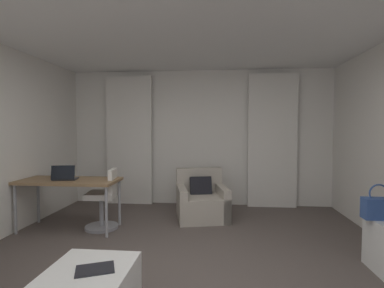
{
  "coord_description": "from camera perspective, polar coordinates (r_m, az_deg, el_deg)",
  "views": [
    {
      "loc": [
        0.39,
        -2.63,
        1.46
      ],
      "look_at": [
        0.01,
        1.35,
        1.26
      ],
      "focal_mm": 27.14,
      "sensor_mm": 36.0,
      "label": 1
    }
  ],
  "objects": [
    {
      "name": "desk",
      "position": [
        4.61,
        -22.97,
        -7.2
      ],
      "size": [
        1.41,
        0.62,
        0.73
      ],
      "color": "olive",
      "rests_on": "ground"
    },
    {
      "name": "ground_plane",
      "position": [
        3.03,
        -2.88,
        -25.92
      ],
      "size": [
        12.0,
        12.0,
        0.0
      ],
      "primitive_type": "plane",
      "color": "#564C47"
    },
    {
      "name": "handbag_primary",
      "position": [
        3.65,
        32.76,
        -10.47
      ],
      "size": [
        0.3,
        0.14,
        0.37
      ],
      "color": "#335193",
      "rests_on": "tv_console"
    },
    {
      "name": "curtain_right_panel",
      "position": [
        5.62,
        15.53,
        0.61
      ],
      "size": [
        0.9,
        0.06,
        2.5
      ],
      "color": "silver",
      "rests_on": "ground"
    },
    {
      "name": "laptop",
      "position": [
        4.59,
        -23.73,
        -5.92
      ],
      "size": [
        0.36,
        0.3,
        0.22
      ],
      "color": "#2D2D33",
      "rests_on": "desk"
    },
    {
      "name": "wall_window",
      "position": [
        5.68,
        1.5,
        1.24
      ],
      "size": [
        5.12,
        0.06,
        2.6
      ],
      "color": "silver",
      "rests_on": "ground"
    },
    {
      "name": "armchair",
      "position": [
        4.89,
        1.89,
        -11.3
      ],
      "size": [
        0.94,
        0.96,
        0.79
      ],
      "color": "#B2A899",
      "rests_on": "ground"
    },
    {
      "name": "desk_chair",
      "position": [
        4.55,
        -16.88,
        -10.85
      ],
      "size": [
        0.48,
        0.48,
        0.88
      ],
      "color": "gray",
      "rests_on": "ground"
    },
    {
      "name": "curtain_left_panel",
      "position": [
        5.81,
        -12.25,
        0.71
      ],
      "size": [
        0.9,
        0.06,
        2.5
      ],
      "color": "silver",
      "rests_on": "ground"
    },
    {
      "name": "magazine_open",
      "position": [
        2.49,
        -18.52,
        -22.29
      ],
      "size": [
        0.34,
        0.29,
        0.01
      ],
      "color": "black",
      "rests_on": "coffee_table"
    }
  ]
}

